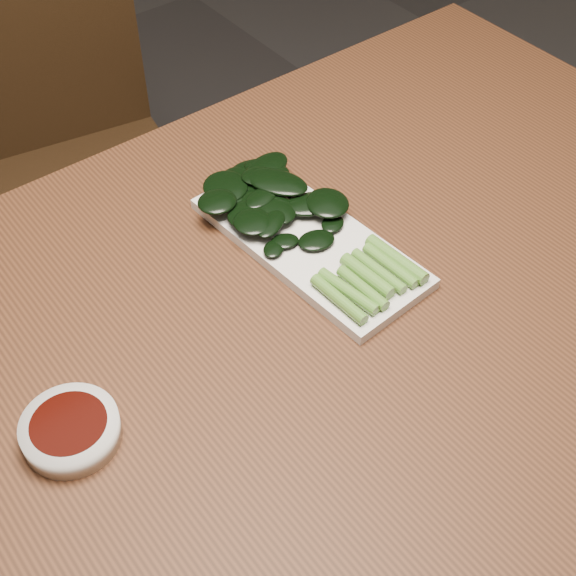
# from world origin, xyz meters

# --- Properties ---
(table) EXTENTS (1.40, 0.80, 0.75)m
(table) POSITION_xyz_m (0.00, 0.00, 0.68)
(table) COLOR #482614
(table) RESTS_ON ground
(chair_far) EXTENTS (0.53, 0.53, 0.89)m
(chair_far) POSITION_xyz_m (0.05, 0.75, 0.49)
(chair_far) COLOR black
(chair_far) RESTS_ON ground
(sauce_bowl) EXTENTS (0.10, 0.10, 0.03)m
(sauce_bowl) POSITION_xyz_m (-0.25, 0.00, 0.76)
(sauce_bowl) COLOR silver
(sauce_bowl) RESTS_ON table
(serving_plate) EXTENTS (0.15, 0.32, 0.01)m
(serving_plate) POSITION_xyz_m (0.11, 0.07, 0.76)
(serving_plate) COLOR silver
(serving_plate) RESTS_ON table
(gai_lan) EXTENTS (0.17, 0.32, 0.02)m
(gai_lan) POSITION_xyz_m (0.11, 0.13, 0.78)
(gai_lan) COLOR #578C30
(gai_lan) RESTS_ON serving_plate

